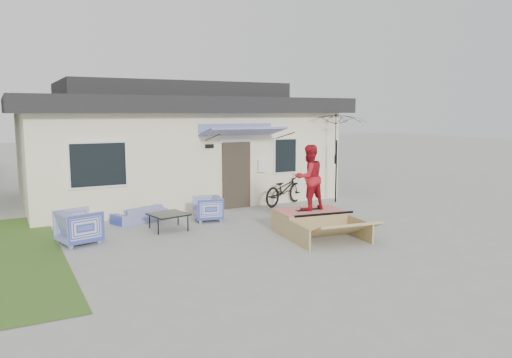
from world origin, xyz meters
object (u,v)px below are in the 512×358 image
coffee_table (169,222)px  skateboard (309,209)px  bicycle (284,186)px  loveseat (140,211)px  armchair_left (79,225)px  patio_umbrella (337,151)px  armchair_right (208,207)px  skater (309,176)px  skate_ramp (309,221)px

coffee_table → skateboard: (3.14, -1.80, 0.35)m
bicycle → loveseat: bearing=70.8°
armchair_left → patio_umbrella: bearing=-94.3°
armchair_right → skater: bearing=48.2°
armchair_left → armchair_right: bearing=-90.7°
coffee_table → skate_ramp: skate_ramp is taller
skater → skateboard: bearing=86.3°
skateboard → armchair_right: bearing=125.7°
armchair_right → armchair_left: bearing=-65.9°
loveseat → armchair_left: bearing=20.4°
bicycle → skater: size_ratio=1.19×
coffee_table → skate_ramp: bearing=-30.6°
loveseat → armchair_right: size_ratio=2.02×
armchair_left → coffee_table: (2.25, 0.36, -0.23)m
armchair_left → skateboard: size_ratio=1.22×
coffee_table → patio_umbrella: 6.55m
patio_umbrella → skateboard: bearing=-136.1°
skate_ramp → skater: (0.01, 0.05, 1.15)m
loveseat → armchair_left: (-1.82, -1.61, 0.14)m
skateboard → armchair_left: bearing=162.7°
armchair_right → patio_umbrella: patio_umbrella is taller
armchair_left → skateboard: bearing=-119.6°
patio_umbrella → skater: skater is taller
armchair_right → skate_ramp: size_ratio=0.35×
armchair_right → coffee_table: bearing=-58.1°
coffee_table → bicycle: bearing=19.8°
skate_ramp → skater: skater is taller
bicycle → skater: 3.73m
loveseat → armchair_left: armchair_left is taller
armchair_left → bicycle: (6.71, 1.97, 0.19)m
loveseat → skate_ramp: bearing=117.9°
armchair_right → skate_ramp: (1.82, -2.38, -0.11)m
armchair_right → bicycle: 3.33m
skateboard → patio_umbrella: bearing=41.5°
armchair_left → armchair_right: (3.56, 0.89, -0.06)m
loveseat → skater: size_ratio=0.93×
armchair_left → patio_umbrella: size_ratio=0.38×
skater → coffee_table: bearing=-33.5°
armchair_left → patio_umbrella: (8.50, 1.56, 1.31)m
skate_ramp → loveseat: bearing=145.8°
loveseat → bicycle: bicycle is taller
skate_ramp → bicycle: bearing=75.9°
armchair_left → bicycle: bicycle is taller
patio_umbrella → skate_ramp: size_ratio=1.08×
patio_umbrella → skater: 4.33m
patio_umbrella → skater: (-3.11, -2.99, -0.33)m
skateboard → loveseat: bearing=137.1°
armchair_left → skateboard: (5.39, -1.44, 0.12)m
loveseat → armchair_right: bearing=136.4°
bicycle → skate_ramp: size_ratio=0.91×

